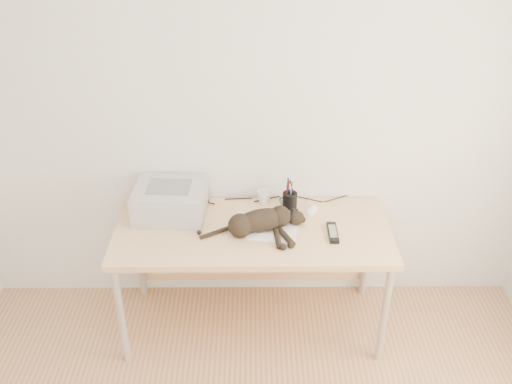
{
  "coord_description": "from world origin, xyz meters",
  "views": [
    {
      "loc": [
        0.0,
        -1.34,
        2.61
      ],
      "look_at": [
        0.02,
        1.34,
        1.02
      ],
      "focal_mm": 40.0,
      "sensor_mm": 36.0,
      "label": 1
    }
  ],
  "objects_px": {
    "printer": "(170,201)",
    "mouse": "(312,208)",
    "pen_cup": "(290,201)",
    "mug": "(264,197)",
    "cat": "(259,222)",
    "desk": "(253,239)"
  },
  "relations": [
    {
      "from": "desk",
      "to": "pen_cup",
      "type": "relative_size",
      "value": 7.17
    },
    {
      "from": "desk",
      "to": "mug",
      "type": "bearing_deg",
      "value": 69.86
    },
    {
      "from": "mug",
      "to": "mouse",
      "type": "xyz_separation_m",
      "value": [
        0.29,
        -0.09,
        -0.02
      ]
    },
    {
      "from": "desk",
      "to": "cat",
      "type": "distance_m",
      "value": 0.23
    },
    {
      "from": "cat",
      "to": "mouse",
      "type": "height_order",
      "value": "cat"
    },
    {
      "from": "cat",
      "to": "mouse",
      "type": "xyz_separation_m",
      "value": [
        0.32,
        0.22,
        -0.04
      ]
    },
    {
      "from": "cat",
      "to": "pen_cup",
      "type": "xyz_separation_m",
      "value": [
        0.19,
        0.23,
        0.0
      ]
    },
    {
      "from": "desk",
      "to": "mouse",
      "type": "bearing_deg",
      "value": 16.31
    },
    {
      "from": "desk",
      "to": "cat",
      "type": "bearing_deg",
      "value": -72.69
    },
    {
      "from": "desk",
      "to": "cat",
      "type": "relative_size",
      "value": 2.57
    },
    {
      "from": "printer",
      "to": "mug",
      "type": "relative_size",
      "value": 4.67
    },
    {
      "from": "cat",
      "to": "mug",
      "type": "bearing_deg",
      "value": 66.19
    },
    {
      "from": "desk",
      "to": "printer",
      "type": "relative_size",
      "value": 3.73
    },
    {
      "from": "printer",
      "to": "pen_cup",
      "type": "bearing_deg",
      "value": 3.23
    },
    {
      "from": "mug",
      "to": "cat",
      "type": "bearing_deg",
      "value": -96.86
    },
    {
      "from": "mug",
      "to": "printer",
      "type": "bearing_deg",
      "value": -168.1
    },
    {
      "from": "printer",
      "to": "mouse",
      "type": "xyz_separation_m",
      "value": [
        0.85,
        0.03,
        -0.08
      ]
    },
    {
      "from": "mug",
      "to": "mouse",
      "type": "relative_size",
      "value": 0.78
    },
    {
      "from": "desk",
      "to": "mug",
      "type": "relative_size",
      "value": 17.42
    },
    {
      "from": "desk",
      "to": "pen_cup",
      "type": "height_order",
      "value": "pen_cup"
    },
    {
      "from": "mouse",
      "to": "cat",
      "type": "bearing_deg",
      "value": -123.33
    },
    {
      "from": "pen_cup",
      "to": "mouse",
      "type": "xyz_separation_m",
      "value": [
        0.13,
        -0.01,
        -0.04
      ]
    }
  ]
}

